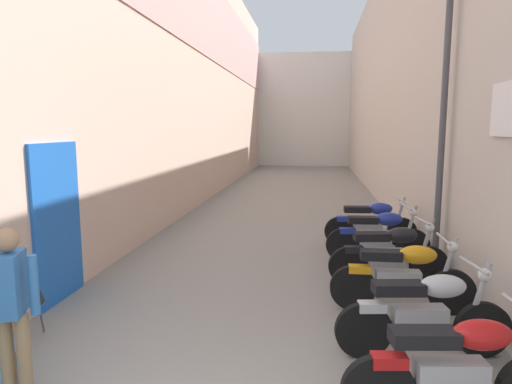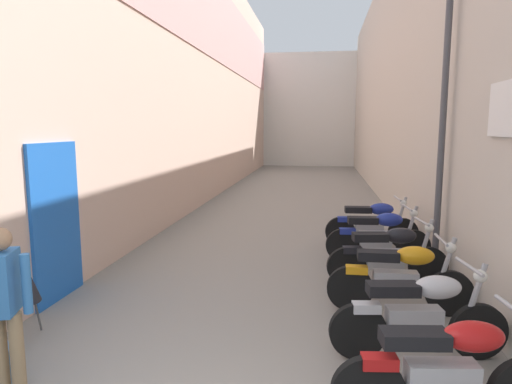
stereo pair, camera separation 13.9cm
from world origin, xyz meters
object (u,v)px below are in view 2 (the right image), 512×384
Objects in this scene: motorcycle_fourth at (389,254)px; street_lamp at (438,106)px; motorcycle_second at (420,313)px; motorcycle_third at (400,276)px; motorcycle_fifth at (379,235)px; pedestrian_by_doorway at (5,302)px; motorcycle_sixth at (372,223)px; motorcycle_nearest at (449,369)px; umbrella_leaning at (28,281)px.

street_lamp reaches higher than motorcycle_fourth.
motorcycle_third is at bearing 90.00° from motorcycle_second.
pedestrian_by_doorway is at bearing -128.25° from motorcycle_fifth.
motorcycle_sixth is 1.18× the size of pedestrian_by_doorway.
motorcycle_sixth is at bearing 57.18° from pedestrian_by_doorway.
motorcycle_nearest is 2.28m from motorcycle_third.
street_lamp is (0.70, -0.75, 2.23)m from motorcycle_fifth.
motorcycle_nearest is 4.42m from umbrella_leaning.
motorcycle_fifth is (0.00, 4.53, 0.00)m from motorcycle_nearest.
pedestrian_by_doorway reaches higher than umbrella_leaning.
motorcycle_third is 2.78m from street_lamp.
pedestrian_by_doorway is at bearing -122.82° from motorcycle_sixth.
motorcycle_fifth is 1.05m from motorcycle_sixth.
pedestrian_by_doorway is (-3.71, -0.18, 0.42)m from motorcycle_nearest.
motorcycle_sixth is (-0.00, 3.30, 0.00)m from motorcycle_third.
motorcycle_sixth is at bearing 47.04° from umbrella_leaning.
pedestrian_by_doorway is (-3.71, -5.76, 0.42)m from motorcycle_sixth.
umbrella_leaning is (-4.31, -4.63, 0.18)m from motorcycle_sixth.
motorcycle_nearest is 5.58m from motorcycle_sixth.
motorcycle_fifth is at bearing 39.72° from umbrella_leaning.
street_lamp is (4.41, 3.96, 1.81)m from pedestrian_by_doorway.
motorcycle_nearest is 3.32m from motorcycle_fourth.
motorcycle_sixth is 6.86m from pedestrian_by_doorway.
motorcycle_fifth is (0.00, 3.43, 0.00)m from motorcycle_second.
street_lamp is (5.01, 2.84, 2.05)m from umbrella_leaning.
pedestrian_by_doorway is 0.34× the size of street_lamp.
motorcycle_fourth is at bearing 90.00° from motorcycle_nearest.
motorcycle_nearest is 1.00× the size of motorcycle_fifth.
motorcycle_nearest is 1.10m from motorcycle_second.
motorcycle_fourth is 1.17× the size of pedestrian_by_doorway.
motorcycle_second and motorcycle_sixth have the same top height.
motorcycle_third and motorcycle_fifth have the same top height.
umbrella_leaning is at bearing -132.96° from motorcycle_sixth.
umbrella_leaning is (-4.31, 0.95, 0.18)m from motorcycle_nearest.
umbrella_leaning is (-4.31, -1.32, 0.18)m from motorcycle_third.
motorcycle_fourth is 1.91× the size of umbrella_leaning.
street_lamp is at bearing 41.93° from pedestrian_by_doorway.
street_lamp reaches higher than pedestrian_by_doorway.
motorcycle_nearest is at bearing 2.75° from pedestrian_by_doorway.
motorcycle_nearest is 0.40× the size of street_lamp.
umbrella_leaning is at bearing 167.56° from motorcycle_nearest.
motorcycle_nearest is at bearing -100.47° from street_lamp.
motorcycle_third is 1.18× the size of pedestrian_by_doorway.
motorcycle_second is 3.56m from street_lamp.
motorcycle_second is 1.00× the size of motorcycle_fourth.
motorcycle_nearest is at bearing -90.00° from motorcycle_second.
motorcycle_second is at bearing -90.00° from motorcycle_third.
motorcycle_nearest and motorcycle_fourth have the same top height.
motorcycle_sixth is at bearing 90.00° from motorcycle_fifth.
motorcycle_second is 2.22m from motorcycle_fourth.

